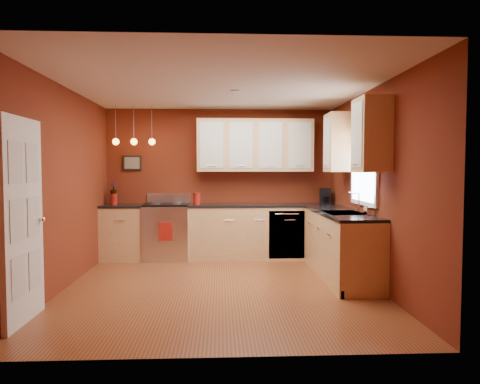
{
  "coord_description": "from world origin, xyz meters",
  "views": [
    {
      "loc": [
        0.0,
        -5.51,
        1.53
      ],
      "look_at": [
        0.3,
        1.0,
        1.19
      ],
      "focal_mm": 32.0,
      "sensor_mm": 36.0,
      "label": 1
    }
  ],
  "objects_px": {
    "red_canister": "(197,199)",
    "gas_range": "(167,231)",
    "soap_pump": "(368,209)",
    "coffee_maker": "(325,196)",
    "sink": "(344,214)"
  },
  "relations": [
    {
      "from": "sink",
      "to": "red_canister",
      "type": "relative_size",
      "value": 3.52
    },
    {
      "from": "coffee_maker",
      "to": "soap_pump",
      "type": "height_order",
      "value": "coffee_maker"
    },
    {
      "from": "red_canister",
      "to": "gas_range",
      "type": "bearing_deg",
      "value": 174.79
    },
    {
      "from": "coffee_maker",
      "to": "soap_pump",
      "type": "xyz_separation_m",
      "value": [
        0.07,
        -1.95,
        -0.04
      ]
    },
    {
      "from": "sink",
      "to": "red_canister",
      "type": "height_order",
      "value": "sink"
    },
    {
      "from": "red_canister",
      "to": "soap_pump",
      "type": "xyz_separation_m",
      "value": [
        2.31,
        -1.83,
        -0.02
      ]
    },
    {
      "from": "gas_range",
      "to": "coffee_maker",
      "type": "distance_m",
      "value": 2.81
    },
    {
      "from": "red_canister",
      "to": "soap_pump",
      "type": "relative_size",
      "value": 1.22
    },
    {
      "from": "gas_range",
      "to": "sink",
      "type": "bearing_deg",
      "value": -29.78
    },
    {
      "from": "red_canister",
      "to": "coffee_maker",
      "type": "bearing_deg",
      "value": 3.06
    },
    {
      "from": "red_canister",
      "to": "coffee_maker",
      "type": "xyz_separation_m",
      "value": [
        2.24,
        0.12,
        0.02
      ]
    },
    {
      "from": "coffee_maker",
      "to": "gas_range",
      "type": "bearing_deg",
      "value": -169.95
    },
    {
      "from": "gas_range",
      "to": "red_canister",
      "type": "distance_m",
      "value": 0.76
    },
    {
      "from": "soap_pump",
      "to": "coffee_maker",
      "type": "bearing_deg",
      "value": 92.19
    },
    {
      "from": "coffee_maker",
      "to": "soap_pump",
      "type": "relative_size",
      "value": 1.65
    }
  ]
}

